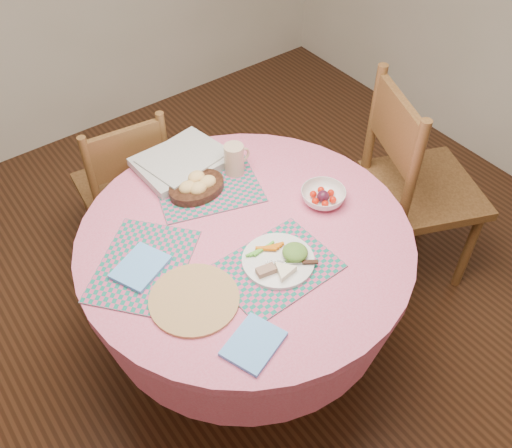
% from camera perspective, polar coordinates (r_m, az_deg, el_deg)
% --- Properties ---
extents(ground, '(4.00, 4.00, 0.00)m').
position_cam_1_polar(ground, '(2.68, -0.88, -12.24)').
color(ground, '#331C0F').
rests_on(ground, ground).
extents(dining_table, '(1.24, 1.24, 0.75)m').
position_cam_1_polar(dining_table, '(2.23, -1.03, -4.60)').
color(dining_table, pink).
rests_on(dining_table, ground).
extents(chair_right, '(0.62, 0.63, 1.06)m').
position_cam_1_polar(chair_right, '(2.69, 15.51, 3.95)').
color(chair_right, brown).
rests_on(chair_right, ground).
extents(chair_back, '(0.46, 0.44, 0.89)m').
position_cam_1_polar(chair_back, '(2.78, -12.80, 3.81)').
color(chair_back, brown).
rests_on(chair_back, ground).
extents(placemat_front, '(0.41, 0.31, 0.01)m').
position_cam_1_polar(placemat_front, '(1.98, 2.02, -4.40)').
color(placemat_front, '#147360').
rests_on(placemat_front, dining_table).
extents(placemat_left, '(0.50, 0.49, 0.01)m').
position_cam_1_polar(placemat_left, '(2.02, -11.19, -4.08)').
color(placemat_left, '#147360').
rests_on(placemat_left, dining_table).
extents(placemat_back, '(0.47, 0.41, 0.01)m').
position_cam_1_polar(placemat_back, '(2.27, -4.79, 3.62)').
color(placemat_back, '#147360').
rests_on(placemat_back, dining_table).
extents(wicker_trivet, '(0.30, 0.30, 0.01)m').
position_cam_1_polar(wicker_trivet, '(1.90, -6.20, -7.50)').
color(wicker_trivet, '#A58547').
rests_on(wicker_trivet, dining_table).
extents(napkin_near, '(0.22, 0.19, 0.01)m').
position_cam_1_polar(napkin_near, '(1.79, -0.25, -11.90)').
color(napkin_near, '#63A9FF').
rests_on(napkin_near, dining_table).
extents(napkin_far, '(0.22, 0.20, 0.01)m').
position_cam_1_polar(napkin_far, '(2.00, -11.48, -4.24)').
color(napkin_far, '#63A9FF').
rests_on(napkin_far, placemat_left).
extents(dinner_plate, '(0.25, 0.25, 0.05)m').
position_cam_1_polar(dinner_plate, '(1.98, 2.53, -3.50)').
color(dinner_plate, white).
rests_on(dinner_plate, placemat_front).
extents(bread_bowl, '(0.23, 0.23, 0.08)m').
position_cam_1_polar(bread_bowl, '(2.24, -5.94, 3.83)').
color(bread_bowl, black).
rests_on(bread_bowl, placemat_back).
extents(latte_mug, '(0.12, 0.08, 0.13)m').
position_cam_1_polar(latte_mug, '(2.30, -2.15, 6.53)').
color(latte_mug, '#CFAE8E').
rests_on(latte_mug, placemat_back).
extents(fruit_bowl, '(0.19, 0.19, 0.05)m').
position_cam_1_polar(fruit_bowl, '(2.21, 6.73, 2.77)').
color(fruit_bowl, white).
rests_on(fruit_bowl, dining_table).
extents(newspaper_stack, '(0.37, 0.30, 0.04)m').
position_cam_1_polar(newspaper_stack, '(2.37, -7.57, 6.25)').
color(newspaper_stack, silver).
rests_on(newspaper_stack, dining_table).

